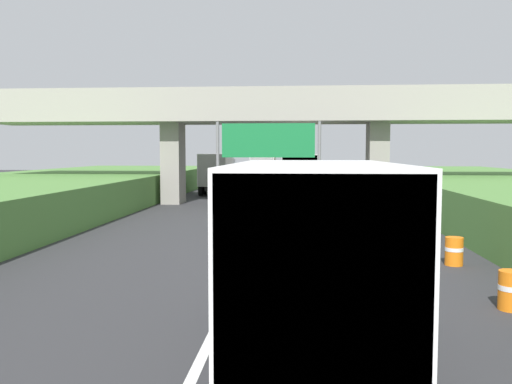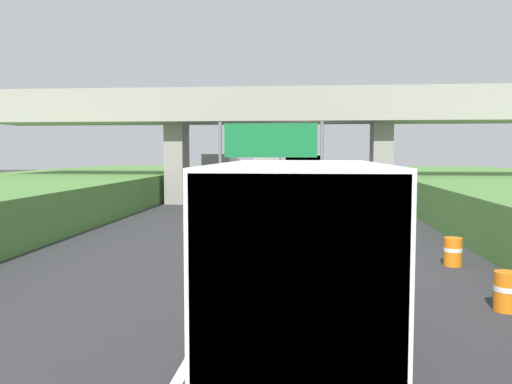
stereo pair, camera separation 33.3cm
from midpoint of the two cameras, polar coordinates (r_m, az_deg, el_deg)
lane_centre_stripe at (r=30.08m, az=1.87°, el=-2.56°), size 0.20×95.31×0.01m
overpass_bridge at (r=36.83m, az=2.56°, el=7.85°), size 40.00×4.80×7.79m
overhead_highway_sign at (r=29.90m, az=1.89°, el=4.88°), size 5.88×0.18×5.29m
truck_white at (r=8.87m, az=5.86°, el=-6.55°), size 2.44×7.30×3.44m
truck_yellow at (r=37.31m, az=5.32°, el=1.73°), size 2.44×7.30×3.44m
truck_green at (r=54.00m, az=1.58°, el=2.54°), size 2.44×7.30×3.44m
truck_silver at (r=45.85m, az=-3.41°, el=2.22°), size 2.44×7.30×3.44m
car_orange at (r=53.28m, az=5.38°, el=1.34°), size 1.86×4.10×1.72m
construction_barrel_1 at (r=13.58m, az=25.85°, el=-9.51°), size 0.57×0.57×0.90m
construction_barrel_2 at (r=18.11m, az=20.80°, el=-5.97°), size 0.57×0.57×0.90m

